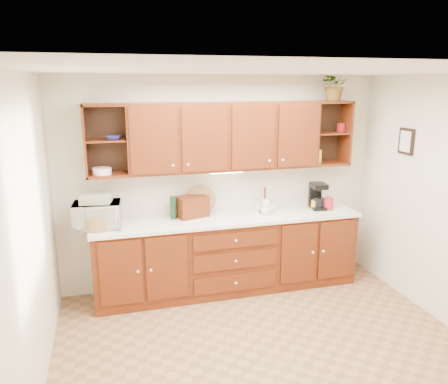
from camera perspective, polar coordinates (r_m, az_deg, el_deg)
floor at (r=4.43m, az=6.04°, el=-20.45°), size 4.00×4.00×0.00m
ceiling at (r=3.66m, az=7.12°, el=15.47°), size 4.00×4.00×0.00m
back_wall at (r=5.45m, az=-0.30°, el=1.29°), size 4.00×0.00×4.00m
left_wall at (r=3.64m, az=-24.35°, el=-6.54°), size 0.00×3.50×3.50m
base_cabinets at (r=5.43m, az=0.55°, el=-8.18°), size 3.20×0.60×0.90m
countertop at (r=5.26m, az=0.59°, el=-3.47°), size 3.24×0.64×0.04m
upper_cabinets at (r=5.20m, az=0.26°, el=7.30°), size 3.20×0.33×0.80m
undercabinet_light at (r=5.21m, az=0.32°, el=2.61°), size 0.40×0.05×0.02m
framed_picture at (r=5.48m, az=22.72°, el=6.13°), size 0.03×0.24×0.30m
wicker_basket at (r=4.98m, az=-16.28°, el=-3.94°), size 0.34×0.34×0.15m
microwave at (r=5.04m, az=-16.23°, el=-2.90°), size 0.54×0.39×0.28m
towel_stack at (r=4.99m, az=-16.38°, el=-0.82°), size 0.36×0.29×0.10m
wine_bottle at (r=5.18m, az=-6.64°, el=-2.05°), size 0.08×0.08×0.27m
woven_tray at (r=5.36m, az=-3.05°, el=-2.84°), size 0.38×0.18×0.37m
bread_box at (r=5.24m, az=-4.22°, el=-1.89°), size 0.42×0.33×0.25m
mug_tree at (r=5.45m, az=5.31°, el=-2.15°), size 0.29×0.29×0.32m
canister_red at (r=5.69m, az=13.51°, el=-1.50°), size 0.13×0.13×0.15m
canister_white at (r=5.40m, az=5.48°, el=-1.85°), size 0.11×0.11×0.18m
canister_yellow at (r=5.68m, az=11.76°, el=-1.64°), size 0.11×0.11×0.11m
coffee_maker at (r=5.69m, az=12.10°, el=-0.54°), size 0.20×0.25×0.33m
bowl_stack at (r=4.96m, az=-14.22°, el=6.88°), size 0.20×0.20×0.04m
plate_stack at (r=5.03m, az=-15.64°, el=2.66°), size 0.27×0.27×0.07m
pantry_box_yellow at (r=5.63m, az=12.02°, el=4.55°), size 0.11×0.10×0.17m
pantry_box_red at (r=5.78m, az=15.01°, el=8.13°), size 0.08×0.07×0.11m
potted_plant at (r=5.63m, az=14.34°, el=13.45°), size 0.41×0.38×0.39m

